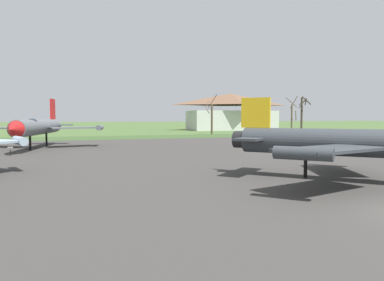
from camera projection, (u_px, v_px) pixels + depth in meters
name	position (u px, v px, depth m)	size (l,w,h in m)	color
asphalt_apron	(213.00, 160.00, 29.56)	(93.87, 59.53, 0.05)	#383533
grass_verge_strip	(130.00, 137.00, 63.09)	(153.87, 12.00, 0.06)	#344C25
jet_fighter_front_right	(365.00, 143.00, 19.02)	(12.20, 12.59, 4.57)	#33383D
jet_fighter_rear_left	(38.00, 127.00, 40.45)	(13.45, 16.62, 5.74)	#565B60
info_placard_rear_left	(10.00, 151.00, 32.56)	(0.47, 0.27, 0.83)	black
bare_tree_far_left	(212.00, 117.00, 74.60)	(2.82, 2.28, 8.15)	brown
bare_tree_left_of_center	(292.00, 117.00, 77.32)	(2.86, 2.74, 7.91)	brown
bare_tree_center	(302.00, 113.00, 77.91)	(2.63, 2.76, 7.80)	#42382D
visitor_building	(231.00, 112.00, 102.78)	(25.21, 16.60, 10.05)	beige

